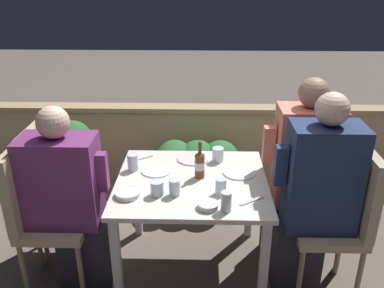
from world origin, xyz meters
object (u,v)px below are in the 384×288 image
object	(u,v)px
chair_right_near	(346,210)
beer_bottle	(200,164)
person_purple_stripe	(70,202)
chair_right_far	(328,186)
chair_left_near	(38,206)
chair_left_far	(51,182)
potted_plant	(73,154)
person_navy_jumper	(314,198)
person_coral_top	(299,174)

from	to	relation	value
chair_right_near	beer_bottle	xyz separation A→B (m)	(-0.89, 0.19, 0.21)
person_purple_stripe	chair_right_far	distance (m)	1.69
chair_left_near	chair_left_far	distance (m)	0.30
person_purple_stripe	potted_plant	size ratio (longest dim) A/B	1.62
person_purple_stripe	chair_left_far	xyz separation A→B (m)	(-0.22, 0.30, -0.03)
potted_plant	person_navy_jumper	bearing A→B (deg)	-29.51
beer_bottle	potted_plant	world-z (taller)	beer_bottle
person_navy_jumper	person_coral_top	bearing A→B (deg)	95.10
person_navy_jumper	potted_plant	world-z (taller)	person_navy_jumper
chair_left_near	chair_right_far	size ratio (longest dim) A/B	1.00
chair_right_far	chair_left_near	bearing A→B (deg)	-171.07
person_navy_jumper	beer_bottle	world-z (taller)	person_navy_jumper
person_purple_stripe	chair_right_far	bearing A→B (deg)	10.01
chair_left_far	chair_right_near	world-z (taller)	same
chair_left_near	person_coral_top	distance (m)	1.69
person_purple_stripe	person_coral_top	distance (m)	1.49
beer_bottle	person_navy_jumper	bearing A→B (deg)	-15.09
chair_left_far	chair_right_near	bearing A→B (deg)	-8.96
chair_left_near	beer_bottle	bearing A→B (deg)	10.25
chair_left_near	person_coral_top	bearing A→B (deg)	9.99
person_navy_jumper	person_coral_top	world-z (taller)	person_coral_top
chair_left_near	person_purple_stripe	size ratio (longest dim) A/B	0.80
chair_right_near	person_coral_top	xyz separation A→B (m)	(-0.23, 0.30, 0.09)
person_navy_jumper	chair_right_far	xyz separation A→B (m)	(0.17, 0.30, -0.08)
person_navy_jumper	chair_right_near	bearing A→B (deg)	-0.00
person_navy_jumper	person_coral_top	size ratio (longest dim) A/B	1.00
chair_left_far	potted_plant	bearing A→B (deg)	95.81
beer_bottle	person_coral_top	bearing A→B (deg)	9.59
chair_left_far	person_coral_top	distance (m)	1.69
chair_left_far	chair_right_far	world-z (taller)	same
chair_left_near	chair_right_near	size ratio (longest dim) A/B	1.00
chair_left_far	potted_plant	distance (m)	0.72
beer_bottle	person_purple_stripe	bearing A→B (deg)	-167.19
person_purple_stripe	person_navy_jumper	size ratio (longest dim) A/B	0.93
person_purple_stripe	beer_bottle	distance (m)	0.84
potted_plant	person_coral_top	bearing A→B (deg)	-22.04
beer_bottle	potted_plant	distance (m)	1.41
chair_left_far	person_navy_jumper	distance (m)	1.74
chair_left_near	beer_bottle	xyz separation A→B (m)	(1.00, 0.18, 0.21)
beer_bottle	chair_left_near	bearing A→B (deg)	-169.75
person_coral_top	beer_bottle	distance (m)	0.68
chair_left_near	chair_right_far	distance (m)	1.89
chair_left_near	chair_right_near	distance (m)	1.89
chair_right_far	chair_right_near	bearing A→B (deg)	-84.89
chair_right_near	chair_left_far	bearing A→B (deg)	171.04
person_purple_stripe	beer_bottle	size ratio (longest dim) A/B	5.00
potted_plant	chair_right_far	bearing A→B (deg)	-19.96
chair_right_near	potted_plant	xyz separation A→B (m)	(-1.98, 1.01, -0.12)
chair_right_near	beer_bottle	size ratio (longest dim) A/B	3.98
chair_left_far	chair_left_near	bearing A→B (deg)	-86.01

